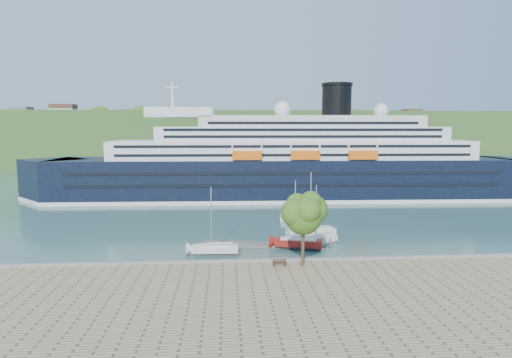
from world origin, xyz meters
The scene contains 12 objects.
ground centered at (0.00, 0.00, 0.00)m, with size 400.00×400.00×0.00m, color #305650.
far_hillside centered at (0.00, 145.00, 12.00)m, with size 400.00×50.00×24.00m, color #2F5E25.
quay_coping centered at (0.00, -0.20, 1.15)m, with size 220.00×0.50×0.30m, color slate.
cruise_ship centered at (9.35, 52.03, 13.88)m, with size 123.59×18.00×27.75m, color black, non-canonical shape.
park_bench centered at (1.99, -2.29, 1.52)m, with size 1.63×0.67×1.05m, color #452413, non-canonical shape.
promenade_tree centered at (4.83, -2.01, 5.79)m, with size 5.78×5.78×9.57m, color #315B18, non-canonical shape.
floating_pontoon centered at (0.98, 10.04, 0.20)m, with size 17.73×2.17×0.39m, color slate, non-canonical shape.
sailboat_white_near centered at (-5.68, 5.96, 4.45)m, with size 6.88×1.91×8.89m, color silver, non-canonical shape.
sailboat_red centered at (6.01, 8.00, 4.69)m, with size 7.26×2.02×9.38m, color maroon, non-canonical shape.
sailboat_white_far centered at (9.26, 9.97, 4.28)m, with size 6.63×1.84×8.57m, color silver, non-canonical shape.
tender_launch centered at (9.30, 27.01, 0.97)m, with size 7.01×2.40×1.94m, color orange, non-canonical shape.
sailboat_extra centered at (9.40, 14.06, 4.94)m, with size 7.64×2.12×9.87m, color silver, non-canonical shape.
Camera 1 is at (-4.02, -50.40, 17.15)m, focal length 30.00 mm.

